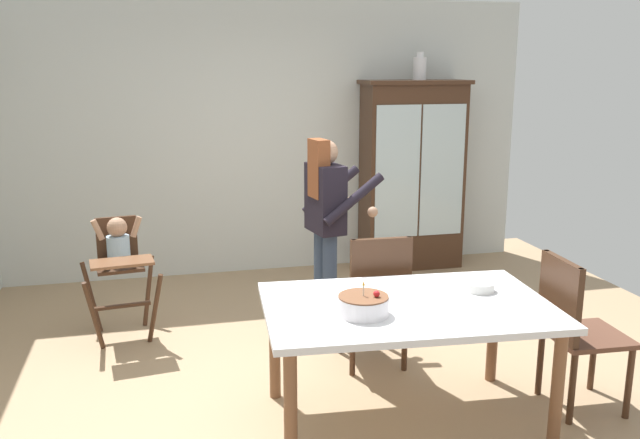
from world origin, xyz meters
name	(u,v)px	position (x,y,z in m)	size (l,w,h in m)	color
ground_plane	(337,381)	(0.00, 0.00, 0.00)	(6.24, 6.24, 0.00)	tan
wall_back	(269,138)	(0.00, 2.63, 1.35)	(5.32, 0.06, 2.70)	silver
china_cabinet	(412,175)	(1.43, 2.37, 0.97)	(1.07, 0.48, 1.92)	#422819
ceramic_vase	(420,68)	(1.48, 2.37, 2.04)	(0.13, 0.13, 0.27)	white
high_chair_with_toddler	(119,256)	(-1.42, 1.12, 0.65)	(0.64, 0.73, 0.95)	#422819
adult_person	(326,212)	(0.14, 0.84, 0.97)	(0.57, 0.55, 1.53)	#33425B
dining_table	(407,317)	(0.25, -0.59, 0.66)	(1.70, 1.14, 0.74)	silver
birthday_cake	(363,305)	(-0.04, -0.70, 0.79)	(0.28, 0.28, 0.19)	white
serving_bowl	(479,286)	(0.75, -0.49, 0.77)	(0.18, 0.18, 0.06)	silver
dining_chair_far_side	(376,292)	(0.31, 0.13, 0.56)	(0.46, 0.46, 0.96)	#422819
dining_chair_right_end	(573,323)	(1.28, -0.67, 0.56)	(0.46, 0.46, 0.96)	#422819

